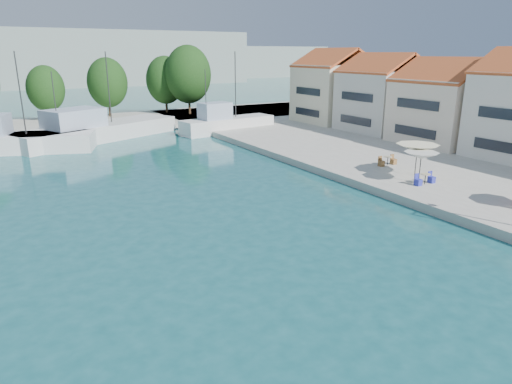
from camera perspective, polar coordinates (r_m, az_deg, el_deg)
quay_right at (r=48.75m, az=23.45°, el=4.57°), size 32.00×92.00×0.60m
quay_far at (r=66.38m, az=-22.50°, el=7.65°), size 90.00×16.00×0.60m
hill_east at (r=186.98m, az=-12.96°, el=15.50°), size 140.00×40.00×12.00m
building_04 at (r=51.45m, az=22.75°, el=10.57°), size 9.00×8.80×9.20m
building_05 at (r=57.33m, az=15.56°, el=12.04°), size 8.40×8.80×9.70m
building_06 at (r=63.94m, az=9.73°, el=13.07°), size 9.00×8.80×10.20m
trawler_02 at (r=52.54m, az=-28.79°, el=5.53°), size 16.43×9.32×10.20m
trawler_03 at (r=55.72m, az=-19.55°, el=7.20°), size 19.99×12.88×10.20m
trawler_04 at (r=58.07m, az=-3.81°, el=8.50°), size 12.58×4.54×10.20m
tree_05 at (r=70.56m, az=-24.80°, el=11.65°), size 5.04×5.04×7.46m
tree_06 at (r=71.29m, az=-18.08°, el=12.86°), size 5.70×5.70×8.44m
tree_07 at (r=73.92m, az=-11.29°, el=13.56°), size 5.83×5.83×8.63m
tree_08 at (r=71.65m, az=-8.47°, el=14.33°), size 6.90×6.90×10.21m
umbrella_white at (r=34.80m, az=19.96°, el=4.30°), size 2.50×2.50×2.24m
umbrella_cream at (r=36.80m, az=19.54°, el=5.26°), size 3.24×3.24×2.41m
cafe_table_02 at (r=34.86m, az=20.37°, el=1.38°), size 1.82×0.70×0.76m
cafe_table_03 at (r=39.78m, az=16.12°, el=3.63°), size 1.82×0.70×0.76m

